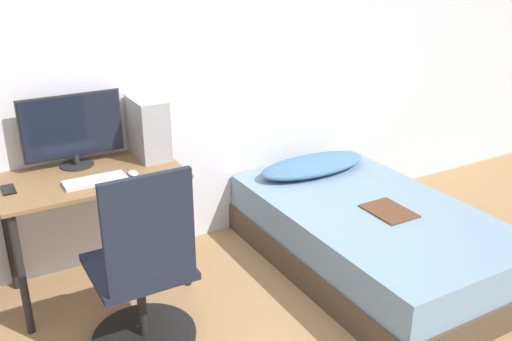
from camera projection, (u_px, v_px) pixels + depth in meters
wall_back at (128, 75)px, 3.59m from camera, size 8.00×0.05×2.50m
desk at (92, 194)px, 3.38m from camera, size 1.05×0.61×0.76m
office_chair at (144, 283)px, 2.94m from camera, size 0.57×0.57×1.06m
bed at (372, 237)px, 3.78m from camera, size 1.15×1.90×0.43m
pillow at (313, 165)px, 4.23m from camera, size 0.87×0.36×0.11m
magazine at (389, 211)px, 3.63m from camera, size 0.24×0.32×0.01m
monitor at (72, 129)px, 3.38m from camera, size 0.60×0.20×0.44m
keyboard at (95, 181)px, 3.23m from camera, size 0.35×0.13×0.02m
pc_tower at (148, 128)px, 3.55m from camera, size 0.18×0.32×0.38m
mouse at (133, 173)px, 3.34m from camera, size 0.06×0.09×0.02m
phone at (8, 190)px, 3.13m from camera, size 0.07×0.14×0.01m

